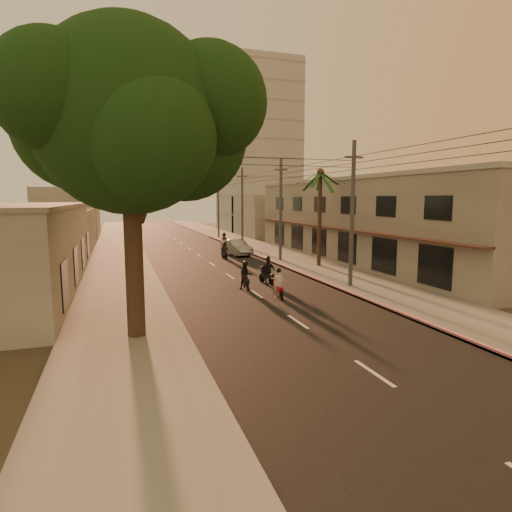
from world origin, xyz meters
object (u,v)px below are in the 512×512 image
at_px(scooter_mid_b, 268,271).
at_px(broadleaf_tree, 139,120).
at_px(palm_tree, 320,178).
at_px(scooter_far_a, 225,251).
at_px(scooter_mid_a, 246,276).
at_px(parked_car, 237,247).
at_px(scooter_red, 278,285).
at_px(scooter_far_b, 224,240).

bearing_deg(scooter_mid_b, broadleaf_tree, -146.68).
relative_size(palm_tree, scooter_far_a, 5.00).
xyz_separation_m(scooter_mid_a, parked_car, (3.75, 15.53, -0.04)).
xyz_separation_m(scooter_red, scooter_far_b, (3.20, 25.44, 0.04)).
bearing_deg(scooter_mid_a, scooter_far_a, 88.01).
relative_size(scooter_mid_b, scooter_far_b, 1.10).
bearing_deg(scooter_mid_a, palm_tree, 44.83).
bearing_deg(scooter_far_b, scooter_red, -79.49).
distance_m(broadleaf_tree, scooter_mid_b, 14.00).
xyz_separation_m(broadleaf_tree, parked_car, (10.18, 22.93, -7.72)).
distance_m(broadleaf_tree, palm_tree, 20.18).
bearing_deg(scooter_mid_b, scooter_far_b, 71.28).
height_order(scooter_red, scooter_mid_a, scooter_mid_a).
bearing_deg(palm_tree, scooter_mid_a, -141.72).
distance_m(palm_tree, scooter_far_b, 17.82).
xyz_separation_m(palm_tree, scooter_far_a, (-6.16, 7.01, -6.43)).
xyz_separation_m(scooter_far_a, parked_car, (1.73, 2.06, 0.04)).
height_order(scooter_mid_b, scooter_far_a, scooter_mid_b).
distance_m(palm_tree, parked_car, 11.95).
relative_size(scooter_red, scooter_far_a, 1.06).
height_order(broadleaf_tree, scooter_far_b, broadleaf_tree).
relative_size(palm_tree, parked_car, 1.71).
bearing_deg(scooter_mid_b, parked_car, 70.13).
bearing_deg(scooter_far_a, scooter_far_b, 72.55).
distance_m(scooter_red, scooter_mid_a, 2.99).
height_order(broadleaf_tree, scooter_mid_a, broadleaf_tree).
bearing_deg(scooter_mid_b, scooter_red, -113.01).
relative_size(scooter_mid_a, scooter_far_b, 1.05).
distance_m(scooter_red, scooter_mid_b, 3.84).
bearing_deg(broadleaf_tree, scooter_mid_b, 45.52).
bearing_deg(scooter_red, broadleaf_tree, -143.56).
bearing_deg(broadleaf_tree, scooter_red, 31.54).
bearing_deg(scooter_far_b, scooter_mid_a, -83.00).
relative_size(scooter_red, scooter_mid_b, 0.93).
bearing_deg(palm_tree, scooter_red, -127.54).
bearing_deg(scooter_red, scooter_mid_b, 84.09).
distance_m(broadleaf_tree, scooter_red, 11.71).
bearing_deg(broadleaf_tree, scooter_mid_a, 49.00).
height_order(scooter_red, parked_car, scooter_red).
distance_m(scooter_mid_b, scooter_far_b, 21.81).
distance_m(palm_tree, scooter_red, 13.31).
bearing_deg(scooter_red, scooter_mid_a, 115.78).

